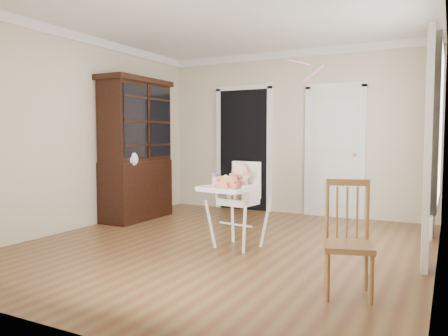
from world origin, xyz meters
The scene contains 16 objects.
floor centered at (0.00, 0.00, 0.00)m, with size 5.00×5.00×0.00m, color brown.
ceiling centered at (0.00, 0.00, 2.70)m, with size 5.00×5.00×0.00m, color white.
wall_back centered at (0.00, 2.50, 1.35)m, with size 4.50×4.50×0.00m, color beige.
wall_left centered at (-2.25, 0.00, 1.35)m, with size 5.00×5.00×0.00m, color beige.
wall_right centered at (2.25, 0.00, 1.35)m, with size 5.00×5.00×0.00m, color beige.
crown_molding centered at (0.00, 0.00, 2.64)m, with size 4.50×5.00×0.12m, color white, non-canonical shape.
doorway centered at (-0.90, 2.48, 1.11)m, with size 1.06×0.05×2.22m.
closet_door centered at (0.70, 2.48, 1.02)m, with size 0.96×0.09×2.13m.
window_right centered at (2.18, 0.80, 1.29)m, with size 0.13×1.84×2.30m.
high_chair centered at (0.18, 0.00, 0.63)m, with size 0.68×0.80×1.01m.
baby centered at (0.19, 0.02, 0.76)m, with size 0.28×0.23×0.42m.
cake centered at (0.16, -0.23, 0.77)m, with size 0.30×0.30×0.14m.
sippy_cup centered at (-0.08, -0.07, 0.78)m, with size 0.08×0.08×0.19m.
china_cabinet centered at (-1.99, 0.88, 1.09)m, with size 0.57×1.29×2.18m.
dining_chair centered at (1.63, -0.97, 0.43)m, with size 0.47×0.47×0.93m.
streamer centered at (0.56, 1.01, 2.24)m, with size 0.03×0.50×0.02m, color pink, non-canonical shape.
Camera 1 is at (2.34, -4.49, 1.27)m, focal length 35.00 mm.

